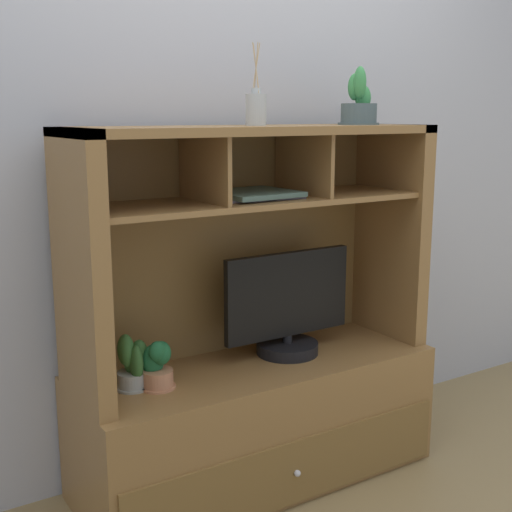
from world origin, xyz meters
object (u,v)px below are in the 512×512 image
(potted_fern, at_px, (157,367))
(potted_orchid, at_px, (133,364))
(media_console, at_px, (255,378))
(magazine_stack_left, at_px, (253,194))
(tv_monitor, at_px, (288,311))
(diffuser_bottle, at_px, (256,109))
(potted_succulent, at_px, (359,107))

(potted_fern, bearing_deg, potted_orchid, 151.00)
(media_console, bearing_deg, potted_fern, -174.85)
(potted_orchid, distance_m, magazine_stack_left, 0.72)
(tv_monitor, bearing_deg, media_console, -178.84)
(potted_fern, height_order, magazine_stack_left, magazine_stack_left)
(media_console, relative_size, diffuser_bottle, 4.89)
(media_console, xyz_separation_m, potted_succulent, (0.44, -0.03, 1.00))
(potted_orchid, xyz_separation_m, magazine_stack_left, (0.48, -0.01, 0.54))
(media_console, xyz_separation_m, magazine_stack_left, (-0.01, -0.01, 0.70))
(diffuser_bottle, bearing_deg, potted_orchid, 178.79)
(tv_monitor, height_order, potted_fern, tv_monitor)
(tv_monitor, distance_m, diffuser_bottle, 0.77)
(magazine_stack_left, distance_m, potted_succulent, 0.55)
(media_console, bearing_deg, potted_succulent, -4.43)
(magazine_stack_left, bearing_deg, potted_orchid, 179.21)
(diffuser_bottle, bearing_deg, magazine_stack_left, 157.63)
(potted_orchid, bearing_deg, potted_succulent, -2.21)
(potted_fern, relative_size, diffuser_bottle, 0.62)
(media_console, relative_size, tv_monitor, 2.51)
(media_console, relative_size, potted_fern, 7.94)
(magazine_stack_left, xyz_separation_m, potted_succulent, (0.45, -0.03, 0.31))
(potted_orchid, xyz_separation_m, potted_fern, (0.07, -0.04, -0.01))
(potted_fern, bearing_deg, potted_succulent, 0.20)
(potted_succulent, bearing_deg, magazine_stack_left, 176.29)
(potted_orchid, relative_size, potted_succulent, 0.89)
(media_console, distance_m, magazine_stack_left, 0.70)
(diffuser_bottle, distance_m, potted_succulent, 0.44)
(media_console, height_order, magazine_stack_left, media_console)
(media_console, xyz_separation_m, tv_monitor, (0.15, 0.00, 0.24))
(magazine_stack_left, relative_size, diffuser_bottle, 1.18)
(tv_monitor, distance_m, magazine_stack_left, 0.48)
(potted_fern, distance_m, diffuser_bottle, 0.95)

